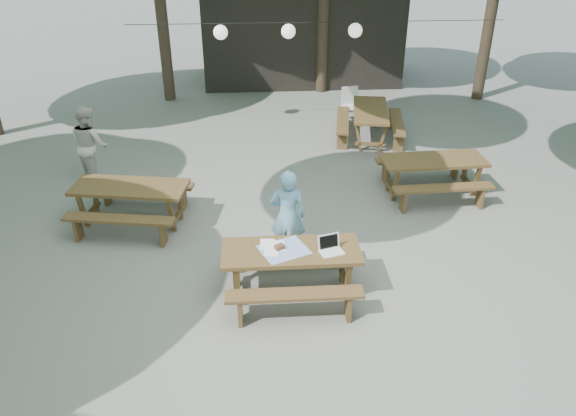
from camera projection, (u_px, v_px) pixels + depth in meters
The scene contains 12 objects.
ground at pixel (325, 257), 9.23m from camera, with size 80.00×80.00×0.00m, color slate.
pavilion at pixel (301, 34), 17.73m from camera, with size 6.00×3.00×2.80m, color black.
main_picnic_table at pixel (291, 270), 8.23m from camera, with size 2.00×1.58×0.75m.
picnic_table_nw at pixel (132, 204), 10.02m from camera, with size 2.14×1.88×0.75m.
picnic_table_ne at pixel (431, 176), 11.03m from camera, with size 2.03×1.67×0.75m.
picnic_table_far_e at pixel (370, 123), 13.58m from camera, with size 1.87×2.13×0.75m.
woman at pixel (288, 216), 8.86m from camera, with size 0.57×0.37×1.56m, color #76B3D7.
second_person at pixel (90, 144), 11.33m from camera, with size 0.79×0.61×1.62m, color beige.
plastic_chair at pixel (351, 112), 14.66m from camera, with size 0.52×0.52×0.90m.
laptop at pixel (330, 247), 8.00m from camera, with size 0.39×0.34×0.24m.
tabletop_clutter at pixel (282, 249), 8.06m from camera, with size 0.81×0.76×0.08m.
paper_lanterns at pixel (289, 31), 13.28m from camera, with size 9.00×0.34×0.38m.
Camera 1 is at (-1.12, -7.61, 5.19)m, focal length 35.00 mm.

